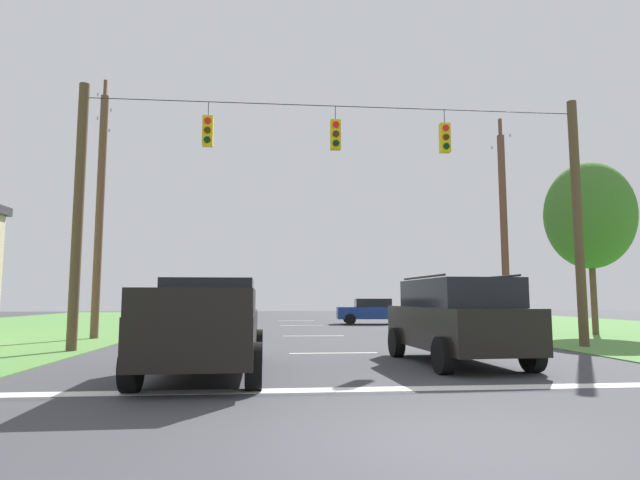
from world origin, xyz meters
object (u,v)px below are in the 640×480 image
at_px(distant_car_crossing_white, 207,312).
at_px(distant_car_far_parked, 373,311).
at_px(utility_pole_mid_right, 504,230).
at_px(utility_pole_near_left, 100,208).
at_px(tree_roadside_right, 589,215).
at_px(suv_black, 456,318).
at_px(distant_car_oncoming, 426,316).
at_px(overhead_signal_span, 338,206).
at_px(pickup_truck, 206,326).

bearing_deg(distant_car_crossing_white, distant_car_far_parked, 13.81).
bearing_deg(utility_pole_mid_right, utility_pole_near_left, -177.83).
xyz_separation_m(distant_car_far_parked, tree_roadside_right, (7.41, -10.50, 4.28)).
relative_size(suv_black, distant_car_oncoming, 1.12).
distance_m(overhead_signal_span, tree_roadside_right, 12.57).
xyz_separation_m(distant_car_crossing_white, distant_car_far_parked, (9.53, 2.34, 0.00)).
height_order(distant_car_crossing_white, distant_car_oncoming, same).
relative_size(distant_car_crossing_white, distant_car_far_parked, 0.99).
bearing_deg(distant_car_oncoming, pickup_truck, -124.69).
distance_m(distant_car_oncoming, utility_pole_near_left, 14.15).
relative_size(overhead_signal_span, utility_pole_near_left, 1.56).
bearing_deg(distant_car_oncoming, distant_car_far_parked, 93.83).
bearing_deg(pickup_truck, distant_car_crossing_white, 96.55).
xyz_separation_m(distant_car_crossing_white, utility_pole_mid_right, (13.34, -7.70, 3.68)).
xyz_separation_m(overhead_signal_span, distant_car_far_parked, (4.08, 15.57, -3.62)).
distance_m(suv_black, utility_pole_near_left, 14.63).
distance_m(pickup_truck, distant_car_oncoming, 14.12).
bearing_deg(utility_pole_near_left, distant_car_oncoming, 6.94).
distance_m(distant_car_oncoming, distant_car_far_parked, 9.06).
distance_m(distant_car_crossing_white, distant_car_oncoming, 12.15).
xyz_separation_m(distant_car_oncoming, tree_roadside_right, (6.80, -1.46, 4.28)).
relative_size(suv_black, utility_pole_near_left, 0.48).
xyz_separation_m(distant_car_oncoming, distant_car_far_parked, (-0.61, 9.04, 0.00)).
distance_m(overhead_signal_span, utility_pole_near_left, 10.02).
relative_size(suv_black, distant_car_crossing_white, 1.12).
bearing_deg(distant_car_oncoming, tree_roadside_right, -12.11).
distance_m(suv_black, utility_pole_mid_right, 11.39).
bearing_deg(utility_pole_near_left, utility_pole_mid_right, 2.17).
relative_size(distant_car_crossing_white, utility_pole_mid_right, 0.47).
bearing_deg(distant_car_far_parked, utility_pole_near_left, -140.18).
distance_m(overhead_signal_span, distant_car_oncoming, 8.82).
bearing_deg(distant_car_far_parked, overhead_signal_span, -104.69).
relative_size(pickup_truck, utility_pole_near_left, 0.53).
bearing_deg(overhead_signal_span, tree_roadside_right, 23.82).
height_order(distant_car_oncoming, utility_pole_mid_right, utility_pole_mid_right).
bearing_deg(suv_black, utility_pole_near_left, 141.72).
xyz_separation_m(suv_black, distant_car_far_parked, (1.74, 19.39, -0.27)).
bearing_deg(distant_car_oncoming, utility_pole_mid_right, -17.39).
height_order(utility_pole_mid_right, utility_pole_near_left, utility_pole_near_left).
bearing_deg(tree_roadside_right, distant_car_crossing_white, 154.30).
distance_m(pickup_truck, suv_black, 5.83).
distance_m(utility_pole_mid_right, utility_pole_near_left, 16.62).
height_order(suv_black, utility_pole_near_left, utility_pole_near_left).
xyz_separation_m(distant_car_oncoming, utility_pole_mid_right, (3.20, -1.00, 3.68)).
height_order(utility_pole_mid_right, tree_roadside_right, utility_pole_mid_right).
bearing_deg(pickup_truck, distant_car_far_parked, 70.21).
height_order(distant_car_crossing_white, utility_pole_mid_right, utility_pole_mid_right).
height_order(pickup_truck, distant_car_oncoming, pickup_truck).
xyz_separation_m(pickup_truck, distant_car_far_parked, (7.43, 20.65, -0.18)).
bearing_deg(distant_car_crossing_white, utility_pole_near_left, -111.38).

